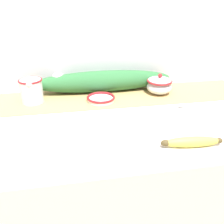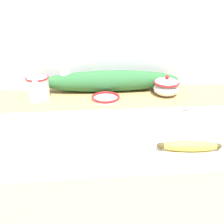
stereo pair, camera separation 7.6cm
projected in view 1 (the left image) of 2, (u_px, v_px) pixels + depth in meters
countertop at (113, 204)px, 1.15m from camera, size 1.44×0.68×0.89m
back_wall at (99, 23)px, 1.14m from camera, size 2.24×0.04×2.40m
table_runner at (105, 97)px, 1.14m from camera, size 1.33×0.25×0.00m
cream_pitcher at (32, 90)px, 1.06m from camera, size 0.10×0.12×0.11m
sugar_bowl at (159, 85)px, 1.16m from camera, size 0.12×0.12×0.10m
small_dish at (101, 98)px, 1.09m from camera, size 0.12×0.12×0.02m
banana at (192, 142)px, 0.77m from camera, size 0.20×0.05×0.03m
spoon at (180, 106)px, 1.04m from camera, size 0.15×0.10×0.01m
poinsettia_garland at (102, 81)px, 1.18m from camera, size 0.67×0.11×0.10m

